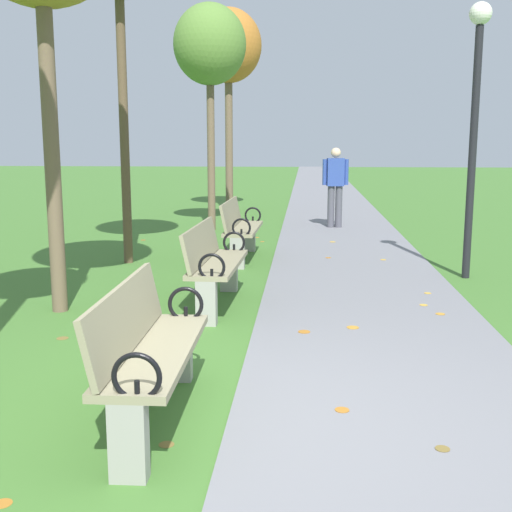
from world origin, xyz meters
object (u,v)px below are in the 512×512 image
Objects in this scene: tree_5 at (228,48)px; pedestrian_walking at (335,183)px; park_bench_3 at (240,228)px; tree_4 at (210,47)px; park_bench_1 at (149,350)px; lamp_post at (476,99)px; park_bench_2 at (214,263)px.

pedestrian_walking is (2.51, -2.85, -3.05)m from tree_5.
tree_4 is (-0.91, 3.28, 3.09)m from park_bench_3.
tree_4 is at bearing -170.78° from pedestrian_walking.
tree_4 is (-0.91, 9.11, 3.09)m from park_bench_1.
lamp_post is (1.53, -4.79, 1.38)m from pedestrian_walking.
tree_5 is (-0.02, 3.26, 0.41)m from tree_4.
tree_5 is at bearing 117.85° from lamp_post.
park_bench_1 is at bearing -90.00° from park_bench_2.
tree_5 is at bearing 95.66° from park_bench_2.
park_bench_2 is at bearing 90.00° from park_bench_1.
tree_5 is at bearing 90.38° from tree_4.
lamp_post reaches higher than park_bench_2.
park_bench_2 is at bearing -103.61° from pedestrian_walking.
tree_4 reaches higher than pedestrian_walking.
tree_5 reaches higher than park_bench_1.
pedestrian_walking is at bearing 80.56° from park_bench_1.
tree_5 is (-0.93, 12.37, 3.50)m from park_bench_1.
pedestrian_walking reaches higher than park_bench_2.
park_bench_2 is (0.00, 2.98, 0.00)m from park_bench_1.
park_bench_2 is 2.85m from park_bench_3.
tree_4 is 1.26× the size of lamp_post.
tree_4 is 6.08m from lamp_post.
tree_5 is 4.88m from pedestrian_walking.
lamp_post is at bearing 29.21° from park_bench_2.
tree_4 is (-0.91, 6.13, 3.09)m from park_bench_2.
park_bench_2 is 1.00× the size of park_bench_3.
pedestrian_walking reaches higher than park_bench_3.
park_bench_2 is 0.46× the size of lamp_post.
park_bench_2 is 0.37× the size of tree_4.
tree_5 is (-0.93, 9.39, 3.50)m from park_bench_2.
lamp_post reaches higher than park_bench_1.
park_bench_2 is 4.00m from lamp_post.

